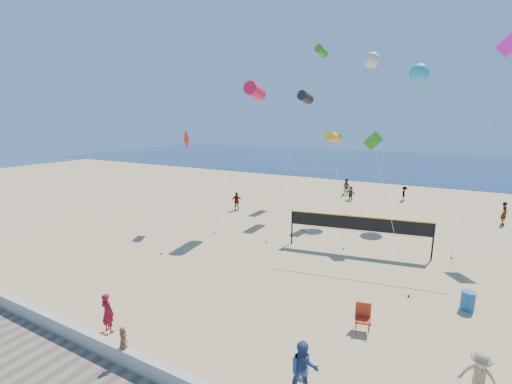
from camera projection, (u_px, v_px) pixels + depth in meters
The scene contains 24 objects.
ground at pixel (220, 333), 13.40m from camera, with size 120.00×120.00×0.00m, color tan.
ocean at pixel (401, 163), 66.65m from camera, with size 140.00×50.00×0.03m, color #10224C.
seawall at pixel (165, 375), 10.76m from camera, with size 32.00×0.30×0.60m, color #B9B9B4.
woman at pixel (108, 313), 13.32m from camera, with size 0.59×0.39×1.62m, color maroon.
toddler at pixel (123, 338), 11.50m from camera, with size 0.38×0.24×0.77m, color brown.
bystander_a at pixel (304, 371), 10.06m from camera, with size 0.90×0.70×1.85m, color navy.
bystander_b at pixel (479, 377), 9.97m from camera, with size 1.05×0.60×1.62m, color tan.
far_person_0 at pixel (236, 201), 31.45m from camera, with size 0.99×0.41×1.69m, color gray.
far_person_1 at pixel (350, 193), 35.33m from camera, with size 1.36×0.43×1.47m, color gray.
far_person_2 at pixel (504, 213), 27.10m from camera, with size 0.67×0.44×1.83m, color gray.
far_person_3 at pixel (347, 187), 37.87m from camera, with size 0.88×0.68×1.80m, color gray.
far_person_4 at pixel (404, 194), 35.15m from camera, with size 0.97×0.56×1.50m, color gray.
camp_chair at pixel (363, 315), 13.46m from camera, with size 0.70×0.83×1.22m.
trash_barrel at pixel (468, 300), 14.97m from camera, with size 0.56×0.56×0.84m, color #18579C.
volleyball_net at pixel (358, 228), 21.37m from camera, with size 9.98×9.86×2.32m.
kite_0 at pixel (255, 91), 25.42m from camera, with size 2.05×4.94×10.92m.
kite_1 at pixel (305, 98), 29.23m from camera, with size 1.36×10.03×10.62m.
kite_2 at pixel (334, 137), 27.32m from camera, with size 3.33×7.28×7.31m.
kite_3 at pixel (185, 145), 25.70m from camera, with size 3.21×6.28×7.48m.
kite_4 at pixel (375, 150), 22.14m from camera, with size 4.10×7.64×7.48m.
kite_5 at pixel (507, 57), 21.90m from camera, with size 2.92×6.24×13.82m.
kite_6 at pixel (372, 60), 29.52m from camera, with size 3.31×9.96×13.92m.
kite_7 at pixel (419, 73), 28.13m from camera, with size 4.19×6.27×12.71m.
kite_8 at pixel (321, 51), 35.09m from camera, with size 3.45×10.21×15.64m.
Camera 1 is at (6.99, -9.83, 8.16)m, focal length 24.00 mm.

